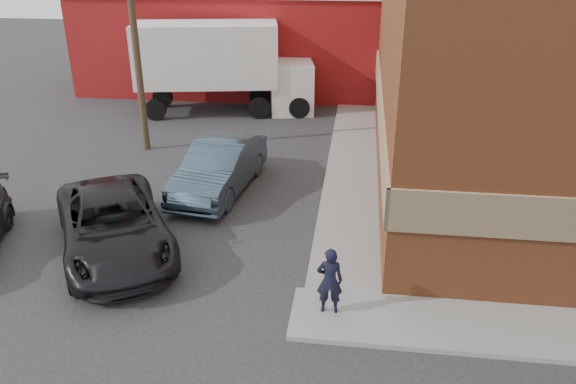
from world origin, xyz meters
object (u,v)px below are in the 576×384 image
at_px(utility_pole, 134,25).
at_px(sedan, 219,167).
at_px(man, 330,281).
at_px(box_truck, 225,62).
at_px(suv_a, 113,225).
at_px(warehouse, 240,33).

distance_m(utility_pole, sedan, 6.54).
xyz_separation_m(man, box_truck, (-5.84, 15.20, 1.48)).
bearing_deg(box_truck, suv_a, -100.20).
height_order(utility_pole, sedan, utility_pole).
xyz_separation_m(man, suv_a, (-5.77, 2.05, -0.12)).
height_order(man, sedan, man).
distance_m(utility_pole, man, 13.11).
distance_m(warehouse, sedan, 14.87).
xyz_separation_m(utility_pole, sedan, (3.85, -3.55, -3.92)).
xyz_separation_m(man, sedan, (-3.97, 6.25, -0.08)).
bearing_deg(warehouse, suv_a, -88.34).
relative_size(utility_pole, sedan, 1.79).
bearing_deg(box_truck, man, -79.48).
relative_size(warehouse, man, 10.40).
bearing_deg(box_truck, warehouse, 84.35).
bearing_deg(man, box_truck, -71.88).
distance_m(man, sedan, 7.41).
relative_size(man, sedan, 0.31).
xyz_separation_m(warehouse, sedan, (2.35, -14.55, -1.98)).
bearing_deg(suv_a, warehouse, 61.41).
bearing_deg(suv_a, utility_pole, 74.52).
height_order(sedan, suv_a, sedan).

